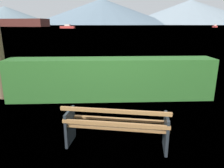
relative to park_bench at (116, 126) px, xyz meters
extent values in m
plane|color=olive|center=(0.01, 0.06, -0.43)|extent=(1400.00, 1400.00, 0.00)
plane|color=#7A99A8|center=(0.01, 307.40, -0.43)|extent=(620.00, 620.00, 0.00)
cube|color=olive|center=(-0.02, -0.13, 0.02)|extent=(1.87, 0.42, 0.04)
cube|color=olive|center=(0.01, 0.06, 0.02)|extent=(1.87, 0.42, 0.04)
cube|color=olive|center=(0.05, 0.25, 0.02)|extent=(1.87, 0.42, 0.04)
cube|color=olive|center=(-0.04, -0.20, 0.14)|extent=(1.87, 0.39, 0.06)
cube|color=olive|center=(-0.05, -0.25, 0.40)|extent=(1.87, 0.39, 0.06)
cube|color=#1E2328|center=(-0.88, 0.21, -0.09)|extent=(0.14, 0.51, 0.68)
cube|color=#1E2328|center=(0.90, -0.13, -0.09)|extent=(0.14, 0.51, 0.68)
cube|color=#285B23|center=(0.01, 2.72, 0.20)|extent=(6.19, 0.80, 1.26)
cube|color=#B2332D|center=(-17.94, 107.89, 0.17)|extent=(7.76, 3.99, 1.20)
cube|color=beige|center=(-17.94, 107.89, 1.22)|extent=(2.98, 2.18, 0.91)
cube|color=#B2332D|center=(72.66, 133.84, 0.11)|extent=(2.43, 5.44, 1.08)
cube|color=beige|center=(72.66, 133.84, 1.16)|extent=(1.42, 2.04, 1.04)
cone|color=slate|center=(-251.50, 580.78, 22.47)|extent=(251.01, 251.01, 45.81)
cone|color=slate|center=(0.01, 560.50, 31.29)|extent=(356.96, 356.96, 63.45)
cone|color=gray|center=(235.90, 581.70, 31.74)|extent=(361.26, 361.26, 64.35)
camera|label=1|loc=(-0.23, -3.49, 1.82)|focal=33.61mm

